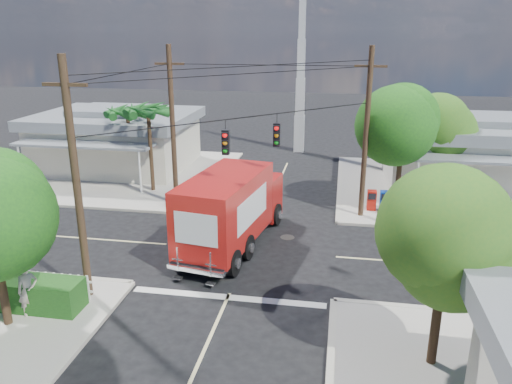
# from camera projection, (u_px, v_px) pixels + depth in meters

# --- Properties ---
(ground) EXTENTS (120.00, 120.00, 0.00)m
(ground) POSITION_uv_depth(u_px,v_px,m) (249.00, 250.00, 23.07)
(ground) COLOR black
(ground) RESTS_ON ground
(sidewalk_ne) EXTENTS (14.12, 14.12, 0.14)m
(sidewalk_ne) POSITION_uv_depth(u_px,v_px,m) (450.00, 190.00, 31.46)
(sidewalk_ne) COLOR #A7A297
(sidewalk_ne) RESTS_ON ground
(sidewalk_nw) EXTENTS (14.12, 14.12, 0.14)m
(sidewalk_nw) POSITION_uv_depth(u_px,v_px,m) (125.00, 174.00, 35.00)
(sidewalk_nw) COLOR #A7A297
(sidewalk_nw) RESTS_ON ground
(road_markings) EXTENTS (32.00, 32.00, 0.01)m
(road_markings) POSITION_uv_depth(u_px,v_px,m) (242.00, 264.00, 21.69)
(road_markings) COLOR beige
(road_markings) RESTS_ON ground
(building_ne) EXTENTS (11.80, 10.20, 4.50)m
(building_ne) POSITION_uv_depth(u_px,v_px,m) (478.00, 152.00, 31.51)
(building_ne) COLOR white
(building_ne) RESTS_ON sidewalk_ne
(building_nw) EXTENTS (10.80, 10.20, 4.30)m
(building_nw) POSITION_uv_depth(u_px,v_px,m) (117.00, 138.00, 36.00)
(building_nw) COLOR beige
(building_nw) RESTS_ON sidewalk_nw
(radio_tower) EXTENTS (0.80, 0.80, 17.00)m
(radio_tower) POSITION_uv_depth(u_px,v_px,m) (301.00, 83.00, 39.95)
(radio_tower) COLOR silver
(radio_tower) RESTS_ON ground
(tree_ne_front) EXTENTS (4.21, 4.14, 6.66)m
(tree_ne_front) POSITION_uv_depth(u_px,v_px,m) (403.00, 127.00, 26.74)
(tree_ne_front) COLOR #422D1C
(tree_ne_front) RESTS_ON sidewalk_ne
(tree_ne_back) EXTENTS (3.77, 3.66, 5.82)m
(tree_ne_back) POSITION_uv_depth(u_px,v_px,m) (445.00, 131.00, 28.55)
(tree_ne_back) COLOR #422D1C
(tree_ne_back) RESTS_ON sidewalk_ne
(tree_se) EXTENTS (3.67, 3.54, 5.62)m
(tree_se) POSITION_uv_depth(u_px,v_px,m) (447.00, 245.00, 13.89)
(tree_se) COLOR #422D1C
(tree_se) RESTS_ON sidewalk_se
(palm_nw_front) EXTENTS (3.01, 3.08, 5.59)m
(palm_nw_front) POSITION_uv_depth(u_px,v_px,m) (148.00, 112.00, 29.74)
(palm_nw_front) COLOR #422D1C
(palm_nw_front) RESTS_ON sidewalk_nw
(palm_nw_back) EXTENTS (3.01, 3.08, 5.19)m
(palm_nw_back) POSITION_uv_depth(u_px,v_px,m) (127.00, 113.00, 31.58)
(palm_nw_back) COLOR #422D1C
(palm_nw_back) RESTS_ON sidewalk_nw
(utility_poles) EXTENTS (12.00, 10.68, 9.00)m
(utility_poles) POSITION_uv_depth(u_px,v_px,m) (221.00, 143.00, 23.37)
(utility_poles) COLOR #473321
(utility_poles) RESTS_ON ground
(picket_fence) EXTENTS (5.94, 0.06, 1.00)m
(picket_fence) POSITION_uv_depth(u_px,v_px,m) (19.00, 281.00, 18.89)
(picket_fence) COLOR silver
(picket_fence) RESTS_ON sidewalk_sw
(hedge_sw) EXTENTS (6.20, 1.20, 1.10)m
(hedge_sw) POSITION_uv_depth(u_px,v_px,m) (1.00, 290.00, 18.17)
(hedge_sw) COLOR #194317
(hedge_sw) RESTS_ON sidewalk_sw
(vending_boxes) EXTENTS (1.90, 0.50, 1.10)m
(vending_boxes) POSITION_uv_depth(u_px,v_px,m) (384.00, 201.00, 27.60)
(vending_boxes) COLOR #AD150C
(vending_boxes) RESTS_ON sidewalk_ne
(delivery_truck) EXTENTS (3.82, 8.63, 3.61)m
(delivery_truck) POSITION_uv_depth(u_px,v_px,m) (232.00, 209.00, 23.09)
(delivery_truck) COLOR black
(delivery_truck) RESTS_ON ground
(parked_car) EXTENTS (5.82, 4.06, 1.48)m
(parked_car) POSITION_uv_depth(u_px,v_px,m) (460.00, 226.00, 23.95)
(parked_car) COLOR silver
(parked_car) RESTS_ON ground
(pedestrian) EXTENTS (0.81, 0.84, 1.93)m
(pedestrian) POSITION_uv_depth(u_px,v_px,m) (28.00, 290.00, 17.36)
(pedestrian) COLOR beige
(pedestrian) RESTS_ON sidewalk_sw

